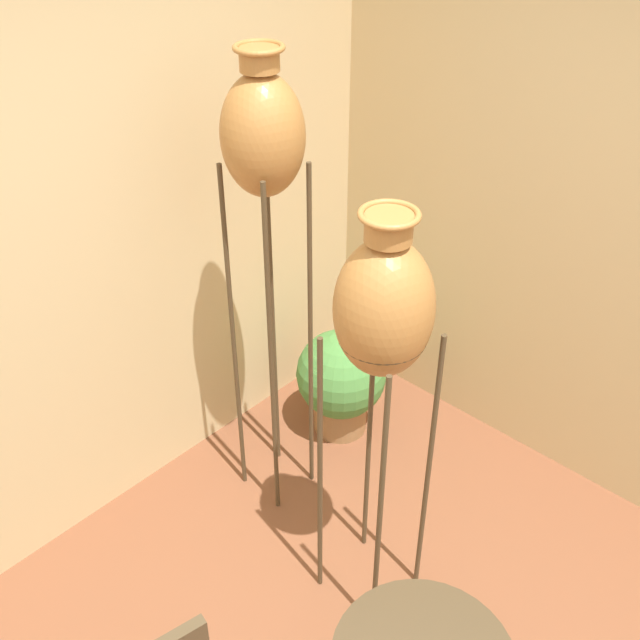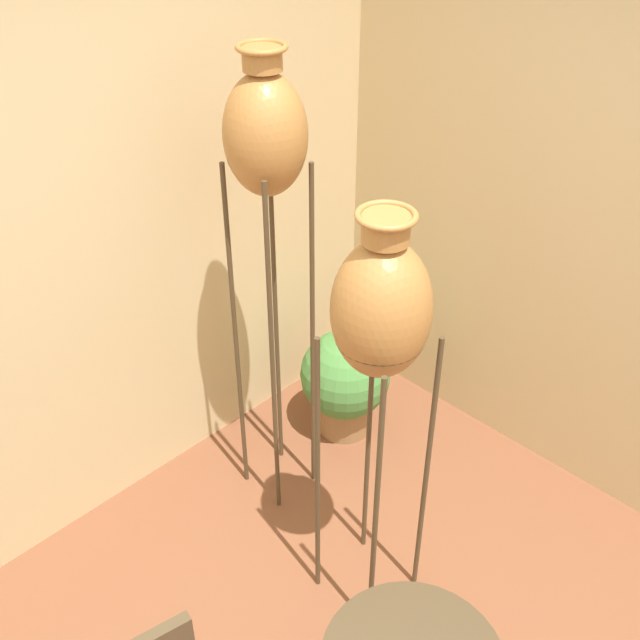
# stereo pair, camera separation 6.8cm
# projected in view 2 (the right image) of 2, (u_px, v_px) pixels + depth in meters

# --- Properties ---
(wall_back) EXTENTS (7.58, 0.06, 2.70)m
(wall_back) POSITION_uv_depth(u_px,v_px,m) (20.00, 256.00, 2.72)
(wall_back) COLOR #D1B784
(wall_back) RESTS_ON ground_plane
(vase_stand_tall) EXTENTS (0.31, 0.31, 2.05)m
(vase_stand_tall) POSITION_uv_depth(u_px,v_px,m) (266.00, 146.00, 2.67)
(vase_stand_tall) COLOR #473823
(vase_stand_tall) RESTS_ON ground_plane
(vase_stand_medium) EXTENTS (0.33, 0.33, 1.73)m
(vase_stand_medium) POSITION_uv_depth(u_px,v_px,m) (381.00, 314.00, 2.37)
(vase_stand_medium) COLOR #473823
(vase_stand_medium) RESTS_ON ground_plane
(potted_plant) EXTENTS (0.45, 0.45, 0.58)m
(potted_plant) POSITION_uv_depth(u_px,v_px,m) (345.00, 380.00, 3.76)
(potted_plant) COLOR olive
(potted_plant) RESTS_ON ground_plane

